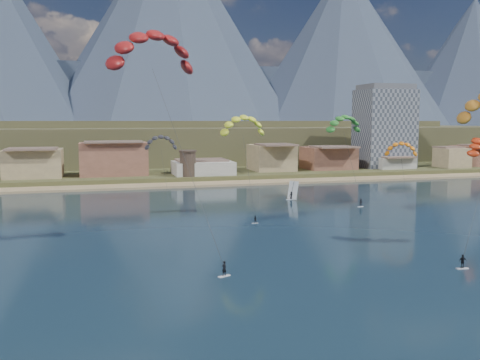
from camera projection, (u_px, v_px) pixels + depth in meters
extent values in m
plane|color=black|center=(315.00, 297.00, 59.33)|extent=(2400.00, 2400.00, 0.00)
cube|color=tan|center=(176.00, 185.00, 160.80)|extent=(2200.00, 12.00, 0.90)
cube|color=#4E4E2A|center=(117.00, 138.00, 595.58)|extent=(2200.00, 900.00, 4.00)
cube|color=brown|center=(219.00, 140.00, 279.51)|extent=(320.00, 150.00, 15.00)
cube|color=brown|center=(66.00, 137.00, 296.46)|extent=(380.00, 170.00, 18.00)
cone|color=#2E3B4D|center=(169.00, 24.00, 869.50)|extent=(440.00, 440.00, 360.00)
cone|color=#2E3B4D|center=(343.00, 48.00, 914.62)|extent=(380.00, 380.00, 290.00)
cone|color=#2E3B4D|center=(472.00, 65.00, 1000.61)|extent=(340.00, 340.00, 250.00)
cube|color=#2E3B4D|center=(109.00, 100.00, 914.68)|extent=(2000.00, 200.00, 110.00)
cube|color=gray|center=(384.00, 129.00, 202.48)|extent=(20.00, 16.00, 30.00)
cube|color=#59595E|center=(386.00, 87.00, 200.66)|extent=(18.00, 14.40, 2.00)
cylinder|color=#47382D|center=(188.00, 164.00, 169.14)|extent=(5.20, 5.20, 8.00)
cylinder|color=#47382D|center=(188.00, 151.00, 168.65)|extent=(5.82, 5.82, 0.60)
cube|color=silver|center=(224.00, 276.00, 67.32)|extent=(1.78, 1.18, 0.11)
imported|color=black|center=(224.00, 268.00, 67.20)|extent=(0.85, 0.73, 1.98)
cylinder|color=#262626|center=(186.00, 160.00, 72.53)|extent=(0.05, 0.05, 31.98)
cube|color=silver|center=(255.00, 223.00, 102.17)|extent=(1.29, 0.42, 0.09)
imported|color=black|center=(255.00, 219.00, 102.08)|extent=(0.73, 0.58, 1.47)
cylinder|color=#262626|center=(249.00, 175.00, 105.19)|extent=(0.05, 0.05, 18.34)
cube|color=silver|center=(462.00, 268.00, 70.81)|extent=(1.71, 0.73, 0.11)
imported|color=black|center=(463.00, 261.00, 70.69)|extent=(1.17, 0.62, 1.91)
cube|color=silver|center=(361.00, 207.00, 121.80)|extent=(1.61, 0.84, 0.10)
imported|color=black|center=(361.00, 203.00, 121.69)|extent=(1.27, 0.93, 1.77)
cylinder|color=#262626|center=(352.00, 165.00, 126.72)|extent=(0.05, 0.05, 20.33)
cylinder|color=#262626|center=(163.00, 176.00, 127.61)|extent=(0.04, 0.04, 14.99)
cylinder|color=#262626|center=(410.00, 181.00, 121.45)|extent=(0.04, 0.04, 13.98)
cube|color=silver|center=(291.00, 199.00, 132.90)|extent=(2.71, 0.96, 0.13)
imported|color=black|center=(291.00, 195.00, 132.78)|extent=(0.98, 0.67, 1.91)
cube|color=white|center=(293.00, 190.00, 132.74)|extent=(1.23, 2.95, 4.57)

